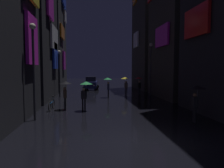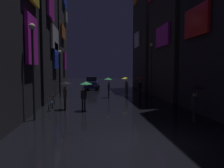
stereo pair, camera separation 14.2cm
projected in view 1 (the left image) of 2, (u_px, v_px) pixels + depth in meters
ground_plane at (136, 144)px, 8.01m from camera, size 120.00×120.00×0.00m
building_left_mid at (31, 38)px, 19.56m from camera, size 4.25×7.95×12.08m
building_left_far at (49, 30)px, 28.60m from camera, size 4.25×8.59×17.18m
building_right_mid at (178, 16)px, 20.92m from camera, size 4.25×7.55×17.15m
building_right_far at (151, 21)px, 29.92m from camera, size 4.25×7.96×20.50m
pedestrian_far_right_yellow at (125, 81)px, 22.79m from camera, size 0.90×0.90×2.12m
pedestrian_foreground_right_green at (108, 82)px, 21.08m from camera, size 0.90×0.90×2.12m
pedestrian_near_crossing_black at (66, 87)px, 14.80m from camera, size 0.90×0.90×2.12m
pedestrian_midstreet_left_red at (139, 81)px, 23.05m from camera, size 0.90×0.90×2.12m
pedestrian_midstreet_centre_green at (85, 88)px, 14.36m from camera, size 0.90×0.90×2.12m
pedestrian_foreground_left_black at (197, 93)px, 11.04m from camera, size 0.90×0.90×2.12m
bicycle_parked_at_storefront at (52, 105)px, 14.75m from camera, size 0.17×1.82×0.96m
car_distant at (91, 83)px, 29.73m from camera, size 2.50×4.27×1.92m
streetlamp_left_far at (59, 67)px, 21.65m from camera, size 0.36×0.36×5.06m
streetlamp_right_far at (151, 63)px, 22.09m from camera, size 0.36×0.36×5.89m
streetlamp_left_near at (33, 60)px, 11.45m from camera, size 0.36×0.36×5.60m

